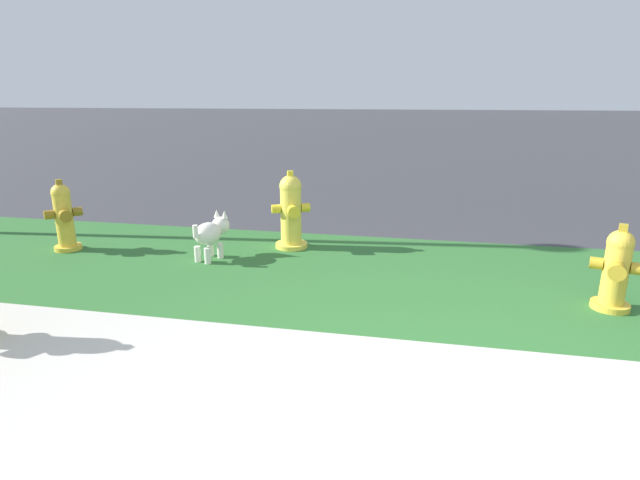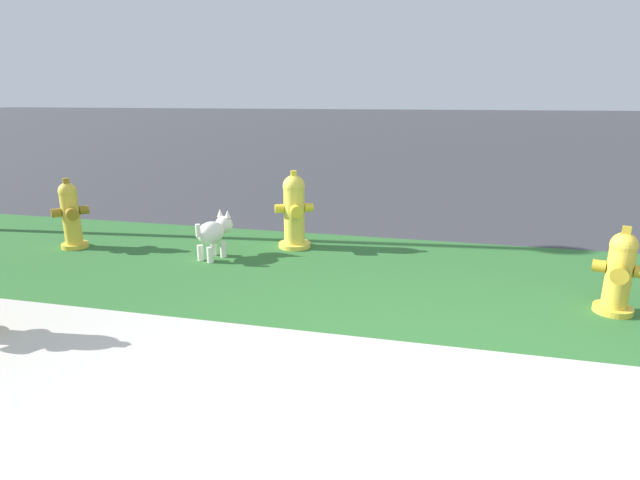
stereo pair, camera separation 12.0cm
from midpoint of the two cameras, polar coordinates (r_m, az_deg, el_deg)
The scene contains 7 objects.
ground_plane at distance 2.57m, azimuth 16.05°, elevation -21.34°, with size 120.00×120.00×0.00m, color #38383D.
sidewalk_pavement at distance 2.57m, azimuth 16.06°, elevation -21.25°, with size 18.00×1.85×0.01m, color #BCB7AD.
grass_verge at distance 4.48m, azimuth 14.98°, elevation -4.48°, with size 18.00×2.46×0.01m, color #2D662D.
fire_hydrant_across_street at distance 4.23m, azimuth 31.70°, elevation -3.24°, with size 0.37×0.33×0.66m.
fire_hydrant_by_grass_verge at distance 5.18m, azimuth -2.30°, elevation 3.32°, with size 0.40×0.38×0.81m.
fire_hydrant_far_end at distance 5.75m, azimuth -26.06°, elevation 2.57°, with size 0.33×0.33×0.74m.
small_white_dog at distance 4.96m, azimuth -11.32°, elevation 0.87°, with size 0.29×0.48×0.46m.
Camera 2 is at (-0.14, -2.04, 1.54)m, focal length 28.00 mm.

